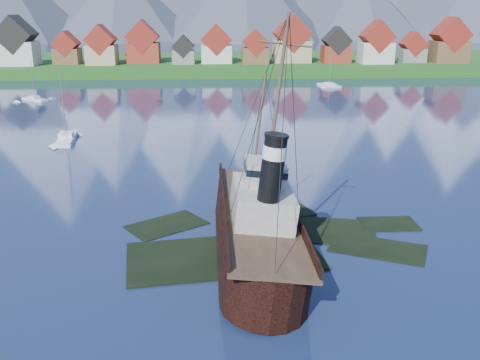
{
  "coord_description": "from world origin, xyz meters",
  "views": [
    {
      "loc": [
        -3.87,
        -47.62,
        22.31
      ],
      "look_at": [
        -1.07,
        6.0,
        5.0
      ],
      "focal_mm": 40.0,
      "sensor_mm": 36.0,
      "label": 1
    }
  ],
  "objects_px": {
    "sailboat_e": "(329,86)",
    "sailboat_a": "(67,139)",
    "tugboat_wreck": "(252,221)",
    "sailboat_c": "(35,100)"
  },
  "relations": [
    {
      "from": "sailboat_e",
      "to": "sailboat_a",
      "type": "bearing_deg",
      "value": -159.12
    },
    {
      "from": "tugboat_wreck",
      "to": "sailboat_a",
      "type": "relative_size",
      "value": 2.28
    },
    {
      "from": "sailboat_c",
      "to": "sailboat_e",
      "type": "relative_size",
      "value": 1.01
    },
    {
      "from": "tugboat_wreck",
      "to": "sailboat_c",
      "type": "bearing_deg",
      "value": 117.99
    },
    {
      "from": "tugboat_wreck",
      "to": "sailboat_c",
      "type": "distance_m",
      "value": 101.69
    },
    {
      "from": "sailboat_a",
      "to": "sailboat_c",
      "type": "distance_m",
      "value": 47.58
    },
    {
      "from": "tugboat_wreck",
      "to": "sailboat_e",
      "type": "relative_size",
      "value": 2.84
    },
    {
      "from": "sailboat_a",
      "to": "sailboat_e",
      "type": "bearing_deg",
      "value": 40.65
    },
    {
      "from": "tugboat_wreck",
      "to": "sailboat_a",
      "type": "xyz_separation_m",
      "value": [
        -29.34,
        45.81,
        -2.65
      ]
    },
    {
      "from": "sailboat_a",
      "to": "sailboat_c",
      "type": "height_order",
      "value": "sailboat_a"
    }
  ]
}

